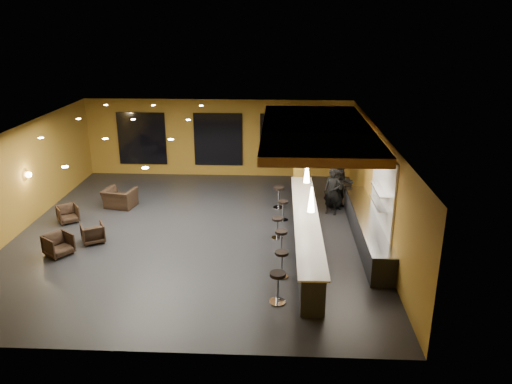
{
  "coord_description": "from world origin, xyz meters",
  "views": [
    {
      "loc": [
        2.77,
        -15.54,
        6.97
      ],
      "look_at": [
        2.0,
        0.5,
        1.3
      ],
      "focal_mm": 35.0,
      "sensor_mm": 36.0,
      "label": 1
    }
  ],
  "objects_px": {
    "armchair_c": "(68,214)",
    "bar_stool_4": "(283,208)",
    "staff_b": "(341,185)",
    "bar_stool_1": "(282,261)",
    "pendant_1": "(307,172)",
    "pendant_0": "(311,199)",
    "staff_c": "(336,189)",
    "bar_stool_5": "(279,195)",
    "column": "(301,156)",
    "prep_counter": "(366,229)",
    "bar_stool_2": "(281,239)",
    "armchair_d": "(120,198)",
    "bar_counter": "(306,232)",
    "bar_stool_3": "(277,225)",
    "armchair_b": "(93,233)",
    "armchair_a": "(58,245)",
    "pendant_2": "(304,152)",
    "bar_stool_0": "(278,284)",
    "staff_a": "(332,192)"
  },
  "relations": [
    {
      "from": "bar_counter",
      "to": "bar_stool_2",
      "type": "distance_m",
      "value": 0.96
    },
    {
      "from": "staff_c",
      "to": "bar_counter",
      "type": "bearing_deg",
      "value": -118.6
    },
    {
      "from": "column",
      "to": "armchair_b",
      "type": "relative_size",
      "value": 4.98
    },
    {
      "from": "bar_stool_1",
      "to": "bar_stool_5",
      "type": "height_order",
      "value": "bar_stool_5"
    },
    {
      "from": "prep_counter",
      "to": "pendant_0",
      "type": "bearing_deg",
      "value": -128.66
    },
    {
      "from": "pendant_1",
      "to": "bar_stool_4",
      "type": "relative_size",
      "value": 0.93
    },
    {
      "from": "column",
      "to": "bar_stool_4",
      "type": "relative_size",
      "value": 4.65
    },
    {
      "from": "staff_b",
      "to": "armchair_a",
      "type": "bearing_deg",
      "value": -165.6
    },
    {
      "from": "pendant_2",
      "to": "bar_stool_4",
      "type": "distance_m",
      "value": 2.17
    },
    {
      "from": "bar_counter",
      "to": "pendant_0",
      "type": "distance_m",
      "value": 2.72
    },
    {
      "from": "armchair_b",
      "to": "armchair_d",
      "type": "distance_m",
      "value": 3.17
    },
    {
      "from": "pendant_1",
      "to": "staff_c",
      "type": "distance_m",
      "value": 3.61
    },
    {
      "from": "armchair_c",
      "to": "bar_stool_4",
      "type": "bearing_deg",
      "value": -31.97
    },
    {
      "from": "column",
      "to": "staff_b",
      "type": "distance_m",
      "value": 2.02
    },
    {
      "from": "bar_counter",
      "to": "bar_stool_3",
      "type": "bearing_deg",
      "value": 146.81
    },
    {
      "from": "bar_stool_5",
      "to": "column",
      "type": "bearing_deg",
      "value": 54.57
    },
    {
      "from": "staff_a",
      "to": "bar_stool_2",
      "type": "relative_size",
      "value": 2.23
    },
    {
      "from": "pendant_2",
      "to": "staff_c",
      "type": "xyz_separation_m",
      "value": [
        1.31,
        0.47,
        -1.57
      ]
    },
    {
      "from": "staff_c",
      "to": "armchair_c",
      "type": "height_order",
      "value": "staff_c"
    },
    {
      "from": "pendant_1",
      "to": "armchair_b",
      "type": "bearing_deg",
      "value": -175.97
    },
    {
      "from": "prep_counter",
      "to": "pendant_2",
      "type": "distance_m",
      "value": 3.73
    },
    {
      "from": "bar_stool_3",
      "to": "bar_stool_5",
      "type": "xyz_separation_m",
      "value": [
        0.04,
        2.79,
        0.07
      ]
    },
    {
      "from": "bar_stool_2",
      "to": "bar_stool_4",
      "type": "bearing_deg",
      "value": 88.53
    },
    {
      "from": "armchair_b",
      "to": "bar_stool_1",
      "type": "relative_size",
      "value": 0.9
    },
    {
      "from": "staff_b",
      "to": "bar_stool_5",
      "type": "height_order",
      "value": "staff_b"
    },
    {
      "from": "bar_stool_2",
      "to": "bar_stool_4",
      "type": "xyz_separation_m",
      "value": [
        0.07,
        2.72,
        -0.02
      ]
    },
    {
      "from": "prep_counter",
      "to": "bar_stool_2",
      "type": "height_order",
      "value": "prep_counter"
    },
    {
      "from": "armchair_c",
      "to": "bar_stool_3",
      "type": "xyz_separation_m",
      "value": [
        7.48,
        -1.03,
        0.16
      ]
    },
    {
      "from": "pendant_0",
      "to": "armchair_c",
      "type": "height_order",
      "value": "pendant_0"
    },
    {
      "from": "armchair_c",
      "to": "armchair_d",
      "type": "relative_size",
      "value": 0.61
    },
    {
      "from": "bar_counter",
      "to": "staff_c",
      "type": "xyz_separation_m",
      "value": [
        1.31,
        3.47,
        0.28
      ]
    },
    {
      "from": "staff_b",
      "to": "bar_stool_1",
      "type": "xyz_separation_m",
      "value": [
        -2.26,
        -5.5,
        -0.44
      ]
    },
    {
      "from": "column",
      "to": "bar_stool_0",
      "type": "height_order",
      "value": "column"
    },
    {
      "from": "column",
      "to": "bar_stool_0",
      "type": "bearing_deg",
      "value": -96.22
    },
    {
      "from": "armchair_d",
      "to": "bar_stool_4",
      "type": "height_order",
      "value": "bar_stool_4"
    },
    {
      "from": "pendant_1",
      "to": "staff_b",
      "type": "distance_m",
      "value": 3.65
    },
    {
      "from": "staff_a",
      "to": "armchair_d",
      "type": "bearing_deg",
      "value": -161.52
    },
    {
      "from": "bar_stool_4",
      "to": "bar_stool_5",
      "type": "distance_m",
      "value": 1.24
    },
    {
      "from": "pendant_0",
      "to": "pendant_1",
      "type": "bearing_deg",
      "value": 90.0
    },
    {
      "from": "staff_a",
      "to": "armchair_c",
      "type": "bearing_deg",
      "value": -151.77
    },
    {
      "from": "bar_stool_4",
      "to": "bar_stool_5",
      "type": "height_order",
      "value": "bar_stool_5"
    },
    {
      "from": "armchair_d",
      "to": "bar_stool_4",
      "type": "relative_size",
      "value": 1.49
    },
    {
      "from": "armchair_b",
      "to": "bar_stool_4",
      "type": "xyz_separation_m",
      "value": [
        6.19,
        2.13,
        0.16
      ]
    },
    {
      "from": "armchair_b",
      "to": "bar_stool_3",
      "type": "bearing_deg",
      "value": 156.3
    },
    {
      "from": "staff_a",
      "to": "armchair_d",
      "type": "height_order",
      "value": "staff_a"
    },
    {
      "from": "pendant_0",
      "to": "bar_stool_1",
      "type": "bearing_deg",
      "value": 179.02
    },
    {
      "from": "bar_counter",
      "to": "column",
      "type": "bearing_deg",
      "value": 90.0
    },
    {
      "from": "bar_stool_0",
      "to": "bar_stool_4",
      "type": "distance_m",
      "value": 5.5
    },
    {
      "from": "pendant_0",
      "to": "staff_c",
      "type": "relative_size",
      "value": 0.45
    },
    {
      "from": "bar_counter",
      "to": "bar_stool_3",
      "type": "relative_size",
      "value": 10.92
    }
  ]
}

